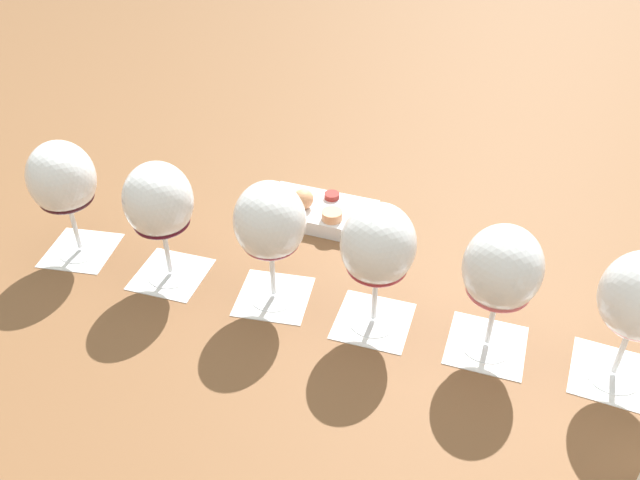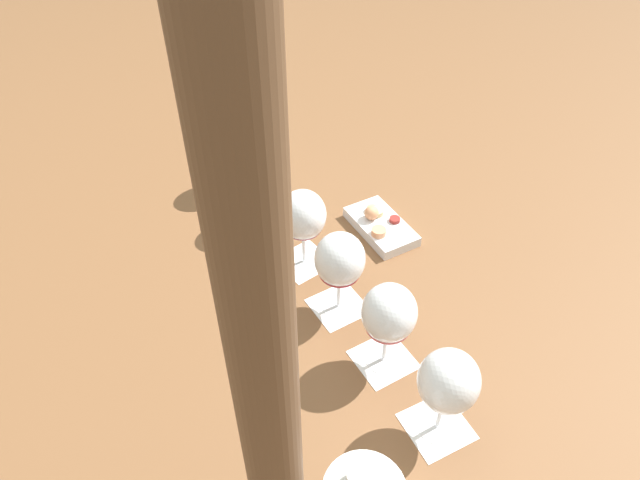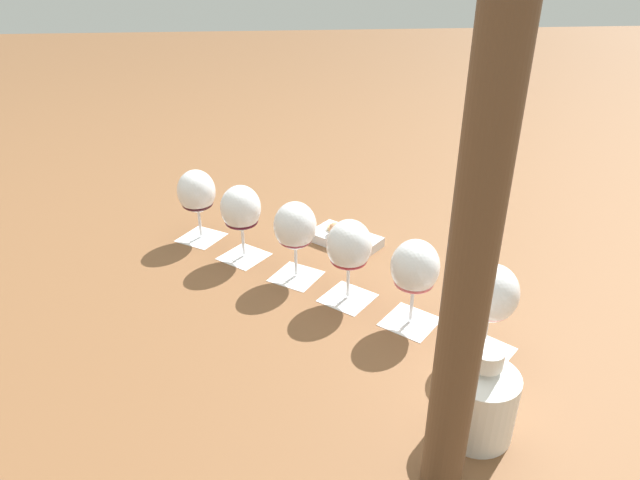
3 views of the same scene
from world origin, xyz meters
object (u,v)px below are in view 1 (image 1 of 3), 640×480
at_px(wine_glass_2, 378,249).
at_px(wine_glass_4, 159,205).
at_px(wine_glass_3, 270,226).
at_px(wine_glass_5, 63,182).
at_px(snack_dish, 318,211).
at_px(wine_glass_1, 502,272).

xyz_separation_m(wine_glass_2, wine_glass_4, (0.20, 0.23, 0.00)).
relative_size(wine_glass_3, wine_glass_5, 1.00).
height_order(wine_glass_4, wine_glass_5, same).
relative_size(wine_glass_3, wine_glass_4, 1.00).
height_order(wine_glass_2, snack_dish, wine_glass_2).
distance_m(wine_glass_5, snack_dish, 0.39).
distance_m(wine_glass_4, snack_dish, 0.28).
xyz_separation_m(wine_glass_1, wine_glass_2, (0.10, 0.11, -0.00)).
bearing_deg(wine_glass_2, wine_glass_5, 47.49).
bearing_deg(wine_glass_2, wine_glass_1, -130.33).
distance_m(wine_glass_2, wine_glass_3, 0.15).
relative_size(wine_glass_2, wine_glass_3, 1.00).
bearing_deg(wine_glass_5, wine_glass_2, -132.51).
bearing_deg(wine_glass_2, wine_glass_4, 48.32).
bearing_deg(snack_dish, wine_glass_1, -165.44).
bearing_deg(wine_glass_5, snack_dish, -99.94).
xyz_separation_m(wine_glass_1, wine_glass_5, (0.41, 0.46, -0.00)).
bearing_deg(wine_glass_1, wine_glass_2, 49.67).
distance_m(wine_glass_3, snack_dish, 0.23).
height_order(wine_glass_1, wine_glass_4, same).
relative_size(wine_glass_1, snack_dish, 0.95).
distance_m(wine_glass_2, wine_glass_5, 0.46).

